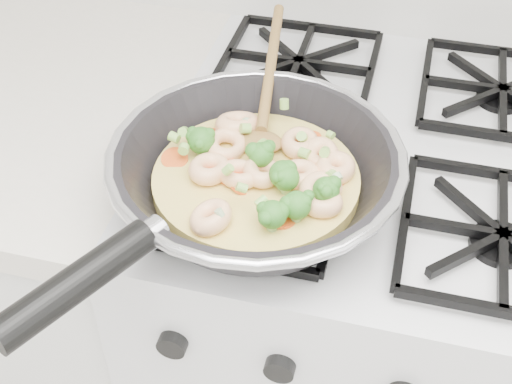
# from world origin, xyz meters

# --- Properties ---
(stove) EXTENTS (0.60, 0.60, 0.92)m
(stove) POSITION_xyz_m (0.00, 1.70, 0.46)
(stove) COLOR silver
(stove) RESTS_ON ground
(skillet) EXTENTS (0.34, 0.61, 0.09)m
(skillet) POSITION_xyz_m (-0.14, 1.54, 0.96)
(skillet) COLOR black
(skillet) RESTS_ON stove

